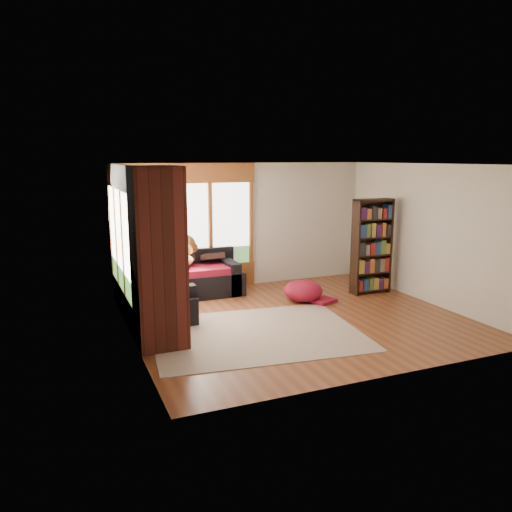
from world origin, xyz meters
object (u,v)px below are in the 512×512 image
object	(u,v)px
sectional_sofa	(162,289)
brick_chimney	(158,258)
area_rug	(256,334)
pouf	(303,290)
dog_brindle	(151,274)
dog_tan	(173,258)
bookshelf	(372,246)

from	to	relation	value
sectional_sofa	brick_chimney	bearing A→B (deg)	-97.80
area_rug	pouf	distance (m)	2.04
sectional_sofa	dog_brindle	bearing A→B (deg)	-109.65
sectional_sofa	dog_tan	distance (m)	0.64
pouf	dog_brindle	world-z (taller)	dog_brindle
sectional_sofa	dog_brindle	world-z (taller)	dog_brindle
dog_tan	dog_brindle	bearing A→B (deg)	-130.84
brick_chimney	area_rug	size ratio (longest dim) A/B	0.81
sectional_sofa	area_rug	bearing A→B (deg)	-60.04
sectional_sofa	pouf	xyz separation A→B (m)	(2.55, -0.80, -0.09)
dog_tan	brick_chimney	bearing A→B (deg)	-116.72
brick_chimney	dog_tan	bearing A→B (deg)	72.59
dog_tan	dog_brindle	xyz separation A→B (m)	(-0.60, -0.98, -0.06)
pouf	dog_brindle	size ratio (longest dim) A/B	0.78
bookshelf	area_rug	bearing A→B (deg)	-155.95
area_rug	dog_tan	distance (m)	2.64
pouf	dog_brindle	distance (m)	2.93
pouf	dog_brindle	bearing A→B (deg)	178.67
bookshelf	dog_brindle	size ratio (longest dim) A/B	2.01
brick_chimney	dog_brindle	distance (m)	1.42
area_rug	dog_tan	bearing A→B (deg)	107.34
sectional_sofa	dog_tan	xyz separation A→B (m)	(0.27, 0.25, 0.52)
brick_chimney	dog_tan	size ratio (longest dim) A/B	2.30
area_rug	bookshelf	size ratio (longest dim) A/B	1.68
area_rug	pouf	world-z (taller)	pouf
pouf	dog_tan	world-z (taller)	dog_tan
area_rug	dog_brindle	world-z (taller)	dog_brindle
area_rug	dog_tan	world-z (taller)	dog_tan
sectional_sofa	pouf	distance (m)	2.67
brick_chimney	sectional_sofa	size ratio (longest dim) A/B	1.18
sectional_sofa	area_rug	world-z (taller)	sectional_sofa
sectional_sofa	bookshelf	xyz separation A→B (m)	(4.09, -0.77, 0.65)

